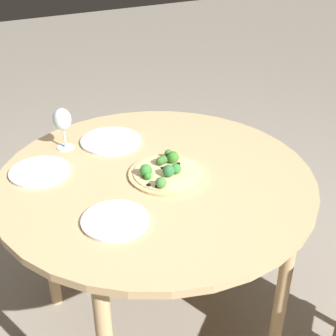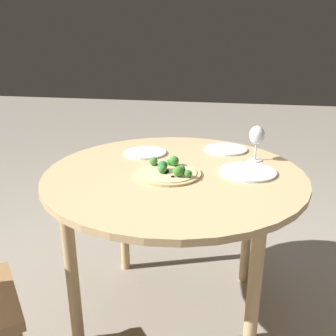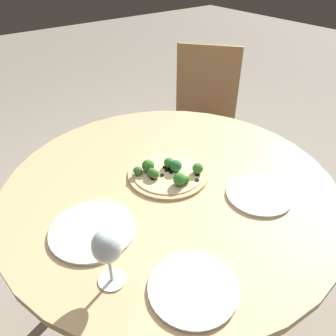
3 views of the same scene
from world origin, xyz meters
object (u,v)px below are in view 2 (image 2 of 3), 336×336
at_px(pizza, 169,171).
at_px(plate_far, 248,172).
at_px(plate_near, 145,153).
at_px(wine_glass, 257,136).
at_px(plate_side, 226,149).

distance_m(pizza, plate_far, 0.34).
xyz_separation_m(plate_near, plate_far, (-0.49, 0.19, 0.00)).
distance_m(wine_glass, plate_near, 0.54).
xyz_separation_m(pizza, plate_far, (-0.33, -0.08, -0.01)).
bearing_deg(wine_glass, plate_near, -1.08).
bearing_deg(plate_near, plate_far, 159.44).
distance_m(wine_glass, plate_side, 0.23).
distance_m(plate_far, plate_side, 0.33).
bearing_deg(plate_near, plate_side, -161.94).
bearing_deg(wine_glass, pizza, 34.62).
height_order(pizza, wine_glass, wine_glass).
height_order(wine_glass, plate_near, wine_glass).
distance_m(pizza, plate_near, 0.31).
relative_size(plate_near, plate_side, 0.97).
bearing_deg(wine_glass, plate_far, 78.17).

